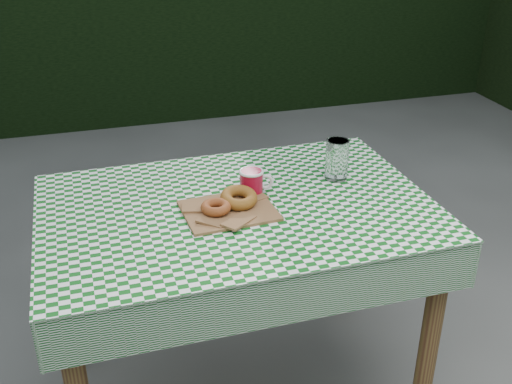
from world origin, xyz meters
TOP-DOWN VIEW (x-y plane):
  - table at (0.00, 0.06)m, footprint 1.17×0.79m
  - tablecloth at (0.00, 0.06)m, footprint 1.19×0.81m
  - paper_bag at (-0.03, 0.02)m, footprint 0.28×0.23m
  - bagel_front at (-0.07, 0.01)m, footprint 0.12×0.12m
  - bagel_back at (0.00, 0.05)m, footprint 0.12×0.12m
  - coffee_mug at (0.06, 0.12)m, footprint 0.17×0.17m
  - drinking_glass at (0.36, 0.15)m, footprint 0.08×0.08m

SIDE VIEW (x-z plane):
  - table at x=0.00m, z-range 0.00..0.75m
  - tablecloth at x=0.00m, z-range 0.75..0.76m
  - paper_bag at x=-0.03m, z-range 0.76..0.77m
  - bagel_front at x=-0.07m, z-range 0.77..0.80m
  - bagel_back at x=0.00m, z-range 0.77..0.81m
  - coffee_mug at x=0.06m, z-range 0.76..0.84m
  - drinking_glass at x=0.36m, z-range 0.76..0.89m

